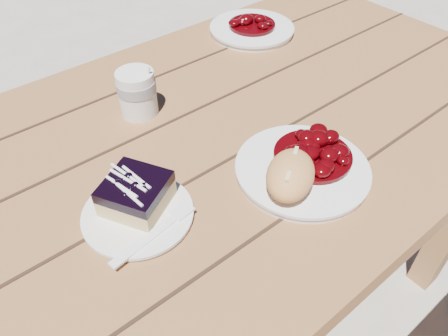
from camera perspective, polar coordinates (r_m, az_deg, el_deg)
picnic_table at (r=0.88m, az=-14.36°, el=-10.31°), size 2.00×1.55×0.75m
main_plate at (r=0.77m, az=10.15°, el=-0.29°), size 0.23×0.23×0.02m
goulash_stew at (r=0.77m, az=11.66°, el=2.45°), size 0.14×0.14×0.04m
bread_roll at (r=0.70m, az=8.66°, el=-0.91°), size 0.14×0.13×0.06m
dessert_plate at (r=0.71m, az=-11.15°, el=-6.01°), size 0.17×0.17×0.01m
blueberry_cake at (r=0.70m, az=-11.43°, el=-3.23°), size 0.13×0.13×0.05m
fork_dessert at (r=0.66m, az=-10.24°, el=-9.24°), size 0.16×0.05×0.00m
coffee_cup at (r=0.89m, az=-11.26°, el=9.56°), size 0.07×0.07×0.09m
second_plate at (r=1.21m, az=3.65°, el=17.58°), size 0.22×0.22×0.02m
second_stew at (r=1.19m, az=3.72°, el=18.84°), size 0.12×0.12×0.04m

